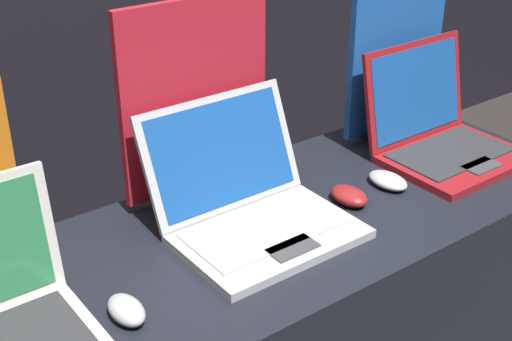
{
  "coord_description": "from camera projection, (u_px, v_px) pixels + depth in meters",
  "views": [
    {
      "loc": [
        -0.81,
        -0.78,
        1.8
      ],
      "look_at": [
        0.0,
        0.3,
        1.1
      ],
      "focal_mm": 50.0,
      "sensor_mm": 36.0,
      "label": 1
    }
  ],
  "objects": [
    {
      "name": "mouse_front",
      "position": [
        126.0,
        310.0,
        1.31
      ],
      "size": [
        0.06,
        0.1,
        0.04
      ],
      "color": "#B2B2B7",
      "rests_on": "display_counter"
    },
    {
      "name": "laptop_middle",
      "position": [
        249.0,
        203.0,
        1.57
      ],
      "size": [
        0.39,
        0.37,
        0.26
      ],
      "color": "#B7B7BC",
      "rests_on": "display_counter"
    },
    {
      "name": "mouse_middle",
      "position": [
        349.0,
        196.0,
        1.69
      ],
      "size": [
        0.07,
        0.1,
        0.04
      ],
      "color": "maroon",
      "rests_on": "display_counter"
    },
    {
      "name": "promo_stand_middle",
      "position": [
        194.0,
        105.0,
        1.64
      ],
      "size": [
        0.39,
        0.07,
        0.48
      ],
      "color": "black",
      "rests_on": "display_counter"
    },
    {
      "name": "laptop_back",
      "position": [
        440.0,
        132.0,
        1.9
      ],
      "size": [
        0.36,
        0.33,
        0.28
      ],
      "color": "maroon",
      "rests_on": "display_counter"
    },
    {
      "name": "mouse_back",
      "position": [
        388.0,
        180.0,
        1.76
      ],
      "size": [
        0.07,
        0.11,
        0.03
      ],
      "color": "#B2B2B7",
      "rests_on": "display_counter"
    },
    {
      "name": "promo_stand_back",
      "position": [
        395.0,
        61.0,
        1.96
      ],
      "size": [
        0.34,
        0.07,
        0.45
      ],
      "color": "black",
      "rests_on": "display_counter"
    }
  ]
}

